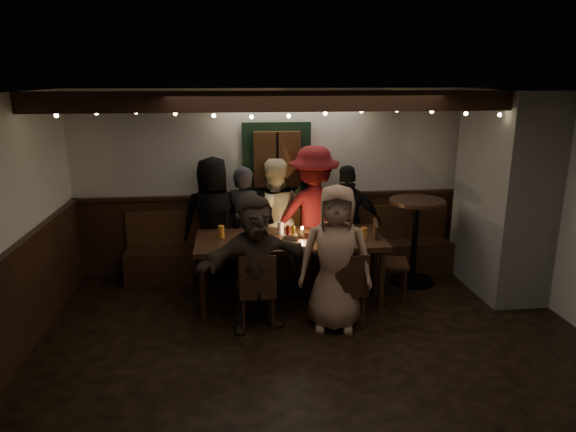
{
  "coord_description": "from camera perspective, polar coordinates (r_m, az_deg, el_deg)",
  "views": [
    {
      "loc": [
        -0.84,
        -4.6,
        2.74
      ],
      "look_at": [
        -0.14,
        1.6,
        1.05
      ],
      "focal_mm": 32.0,
      "sensor_mm": 36.0,
      "label": 1
    }
  ],
  "objects": [
    {
      "name": "room",
      "position": [
        6.53,
        10.73,
        0.11
      ],
      "size": [
        6.02,
        5.01,
        2.62
      ],
      "color": "black",
      "rests_on": "ground"
    },
    {
      "name": "dining_table",
      "position": [
        6.35,
        0.19,
        -3.05
      ],
      "size": [
        2.31,
        0.99,
        1.0
      ],
      "color": "black",
      "rests_on": "ground"
    },
    {
      "name": "chair_near_left",
      "position": [
        5.73,
        -3.41,
        -7.84
      ],
      "size": [
        0.4,
        0.4,
        0.89
      ],
      "color": "black",
      "rests_on": "ground"
    },
    {
      "name": "chair_near_right",
      "position": [
        5.79,
        6.71,
        -7.75
      ],
      "size": [
        0.45,
        0.45,
        0.88
      ],
      "color": "black",
      "rests_on": "ground"
    },
    {
      "name": "chair_end",
      "position": [
        6.64,
        10.49,
        -4.31
      ],
      "size": [
        0.53,
        0.53,
        0.98
      ],
      "color": "black",
      "rests_on": "ground"
    },
    {
      "name": "high_top",
      "position": [
        7.13,
        13.96,
        -1.59
      ],
      "size": [
        0.73,
        0.73,
        1.17
      ],
      "color": "black",
      "rests_on": "ground"
    },
    {
      "name": "person_a",
      "position": [
        6.99,
        -8.23,
        -0.52
      ],
      "size": [
        0.86,
        0.56,
        1.74
      ],
      "primitive_type": "imported",
      "rotation": [
        0.0,
        0.0,
        3.13
      ],
      "color": "black",
      "rests_on": "ground"
    },
    {
      "name": "person_b",
      "position": [
        7.02,
        -4.89,
        -0.92
      ],
      "size": [
        0.69,
        0.58,
        1.6
      ],
      "primitive_type": "imported",
      "rotation": [
        0.0,
        0.0,
        2.75
      ],
      "color": "#27272F",
      "rests_on": "ground"
    },
    {
      "name": "person_c",
      "position": [
        7.04,
        -1.68,
        -0.42
      ],
      "size": [
        0.92,
        0.77,
        1.7
      ],
      "primitive_type": "imported",
      "rotation": [
        0.0,
        0.0,
        3.31
      ],
      "color": "beige",
      "rests_on": "ground"
    },
    {
      "name": "person_d",
      "position": [
        6.97,
        2.82,
        0.13
      ],
      "size": [
        1.26,
        0.79,
        1.87
      ],
      "primitive_type": "imported",
      "rotation": [
        0.0,
        0.0,
        3.22
      ],
      "color": "maroon",
      "rests_on": "ground"
    },
    {
      "name": "person_e",
      "position": [
        7.08,
        6.59,
        -0.82
      ],
      "size": [
        0.97,
        0.45,
        1.61
      ],
      "primitive_type": "imported",
      "rotation": [
        0.0,
        0.0,
        3.07
      ],
      "color": "black",
      "rests_on": "ground"
    },
    {
      "name": "person_f",
      "position": [
        5.66,
        -3.63,
        -5.25
      ],
      "size": [
        1.5,
        0.86,
        1.54
      ],
      "primitive_type": "imported",
      "rotation": [
        0.0,
        0.0,
        0.3
      ],
      "color": "#342821",
      "rests_on": "ground"
    },
    {
      "name": "person_g",
      "position": [
        5.66,
        5.3,
        -4.7
      ],
      "size": [
        0.89,
        0.67,
        1.64
      ],
      "primitive_type": "imported",
      "rotation": [
        0.0,
        0.0,
        -0.2
      ],
      "color": "tan",
      "rests_on": "ground"
    }
  ]
}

